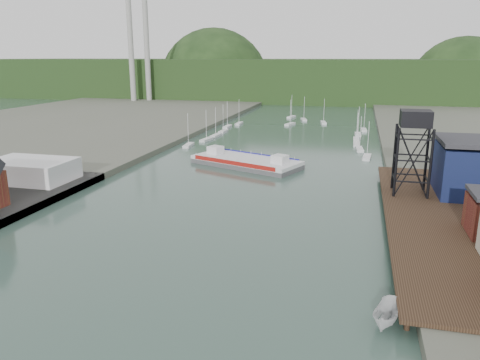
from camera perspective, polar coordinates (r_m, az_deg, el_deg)
The scene contains 9 objects.
ground at distance 50.75m, azimuth -18.83°, elevation -19.29°, with size 600.00×600.00×0.00m, color #304B45.
east_pier at distance 84.50m, azimuth 21.96°, elevation -4.15°, with size 14.00×70.00×2.45m.
white_shed at distance 111.54m, azimuth -24.21°, elevation 1.10°, with size 18.00×12.00×4.50m, color silver.
lift_tower at distance 93.85m, azimuth 20.59°, elevation 6.44°, with size 6.50×6.50×16.00m.
marina_sailboats at distance 176.85m, azimuth 6.15°, elevation 5.81°, with size 57.71×92.65×0.90m.
smokestacks at distance 297.30m, azimuth -12.20°, elevation 14.93°, with size 11.20×8.20×60.00m.
distant_hills at distance 337.52m, azimuth 9.61°, elevation 11.66°, with size 500.00×120.00×80.00m.
chain_ferry at distance 122.58m, azimuth 0.75°, elevation 2.27°, with size 30.76×21.20×4.11m.
motorboat at distance 53.95m, azimuth 17.49°, elevation -15.47°, with size 2.36×6.27×2.42m, color silver.
Camera 1 is at (24.76, -34.49, 27.81)m, focal length 35.00 mm.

